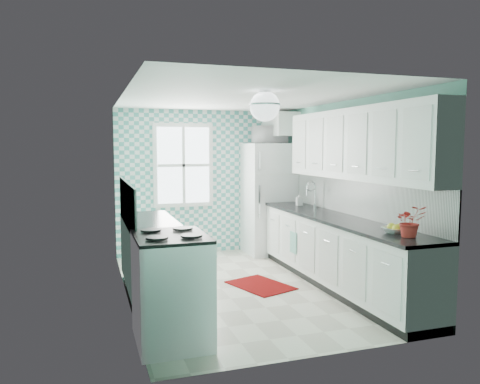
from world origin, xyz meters
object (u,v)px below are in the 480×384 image
object	(u,v)px
fridge	(269,198)
sink	(305,208)
potted_plant	(410,221)
fruit_bowl	(395,230)
stove	(171,287)
ceiling_light	(265,106)
microwave	(270,135)

from	to	relation	value
fridge	sink	bearing A→B (deg)	-89.20
sink	potted_plant	size ratio (longest dim) A/B	1.60
sink	potted_plant	bearing A→B (deg)	-92.03
fruit_bowl	stove	bearing A→B (deg)	176.53
fridge	sink	size ratio (longest dim) A/B	3.62
stove	potted_plant	world-z (taller)	potted_plant
ceiling_light	microwave	distance (m)	2.85
sink	potted_plant	world-z (taller)	sink
fruit_bowl	microwave	size ratio (longest dim) A/B	0.48
ceiling_light	sink	bearing A→B (deg)	49.33
fruit_bowl	potted_plant	size ratio (longest dim) A/B	0.78
microwave	sink	bearing A→B (deg)	91.75
ceiling_light	fridge	distance (m)	3.15
ceiling_light	fruit_bowl	world-z (taller)	ceiling_light
fruit_bowl	sink	bearing A→B (deg)	89.90
fridge	fruit_bowl	world-z (taller)	fridge
stove	fruit_bowl	bearing A→B (deg)	0.04
microwave	potted_plant	bearing A→B (deg)	88.74
fridge	fruit_bowl	size ratio (longest dim) A/B	7.36
ceiling_light	microwave	bearing A→B (deg)	67.02
fridge	stove	xyz separation A→B (m)	(-2.31, -3.27, -0.43)
fridge	stove	distance (m)	4.03
sink	stove	bearing A→B (deg)	-141.41
ceiling_light	potted_plant	bearing A→B (deg)	-40.97
sink	potted_plant	xyz separation A→B (m)	(-0.00, -2.44, 0.18)
stove	microwave	distance (m)	4.29
sink	fruit_bowl	xyz separation A→B (m)	(-0.00, -2.20, 0.04)
microwave	ceiling_light	bearing A→B (deg)	64.35
stove	sink	distance (m)	3.19
potted_plant	microwave	distance (m)	3.79
stove	sink	xyz separation A→B (m)	(2.40, 2.05, 0.40)
stove	potted_plant	size ratio (longest dim) A/B	3.08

